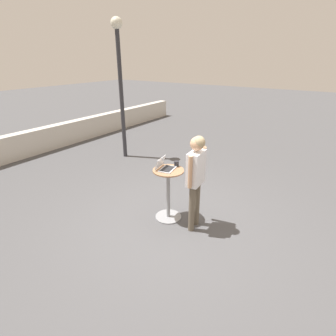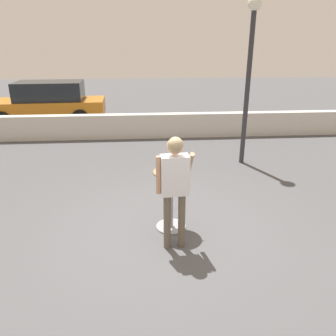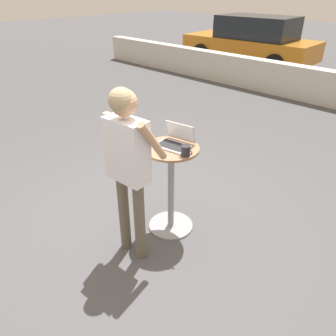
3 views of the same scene
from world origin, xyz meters
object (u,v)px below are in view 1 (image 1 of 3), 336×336
at_px(cafe_table, 168,192).
at_px(standing_person, 196,171).
at_px(street_lamp, 120,71).
at_px(laptop, 165,167).
at_px(coffee_mug, 176,164).

distance_m(cafe_table, standing_person, 0.81).
bearing_deg(street_lamp, laptop, -125.38).
bearing_deg(street_lamp, standing_person, -120.31).
bearing_deg(cafe_table, standing_person, -90.04).
distance_m(cafe_table, street_lamp, 4.28).
bearing_deg(laptop, standing_person, -89.32).
distance_m(cafe_table, laptop, 0.52).
distance_m(standing_person, street_lamp, 4.50).
bearing_deg(standing_person, street_lamp, 59.69).
bearing_deg(laptop, cafe_table, -83.26).
height_order(laptop, street_lamp, street_lamp).
bearing_deg(laptop, street_lamp, 54.62).
bearing_deg(standing_person, cafe_table, 89.96).
distance_m(coffee_mug, street_lamp, 3.97).
xyz_separation_m(cafe_table, standing_person, (-0.00, -0.57, 0.58)).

